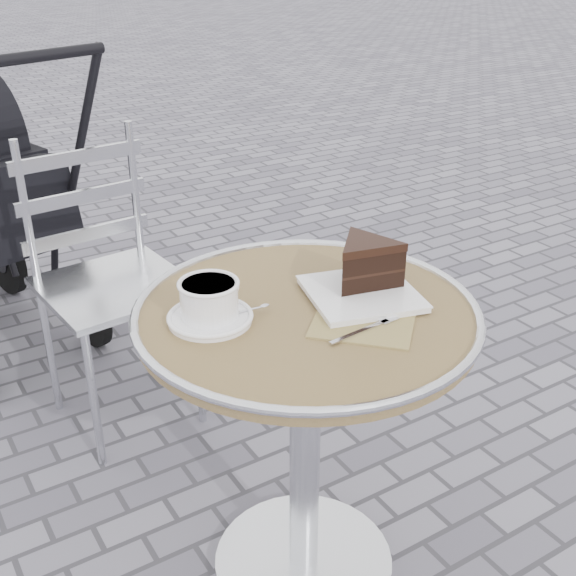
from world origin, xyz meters
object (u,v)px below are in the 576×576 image
cafe_table (306,376)px  cappuccino_set (210,304)px  bistro_chair (98,248)px  cake_plate_set (365,270)px

cafe_table → cappuccino_set: bearing=162.0°
cafe_table → bistro_chair: (-0.15, 0.92, -0.00)m
cafe_table → bistro_chair: size_ratio=0.82×
cafe_table → cake_plate_set: cake_plate_set is taller
bistro_chair → cafe_table: bearing=-85.9°
cake_plate_set → bistro_chair: 1.00m
cake_plate_set → cappuccino_set: bearing=-176.0°
cappuccino_set → bistro_chair: bearing=64.4°
cappuccino_set → cafe_table: bearing=-41.2°
bistro_chair → cappuccino_set: bearing=-97.6°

